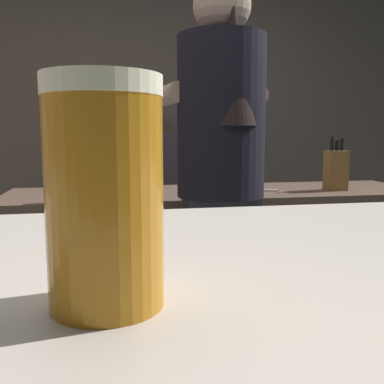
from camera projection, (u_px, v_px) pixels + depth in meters
name	position (u px, v px, depth m)	size (l,w,h in m)	color
wall_back	(132.00, 113.00, 3.50)	(5.20, 0.10, 2.70)	brown
prep_counter	(219.00, 275.00, 2.22)	(2.10, 0.60, 0.89)	brown
back_shelf	(138.00, 209.00, 3.33)	(0.80, 0.36, 1.20)	#3E313A
bartender	(221.00, 173.00, 1.68)	(0.47, 0.54, 1.76)	#2E323B
knife_block	(336.00, 170.00, 2.16)	(0.10, 0.08, 0.27)	brown
mixing_bowl	(137.00, 187.00, 2.04)	(0.22, 0.22, 0.06)	teal
chefs_knife	(254.00, 190.00, 2.14)	(0.24, 0.03, 0.01)	silver
pint_glass_near	(105.00, 194.00, 0.26)	(0.07, 0.07, 0.14)	#B9741A
bottle_soy	(106.00, 120.00, 3.26)	(0.07, 0.07, 0.23)	#508632
bottle_hot_sauce	(147.00, 118.00, 3.18)	(0.07, 0.07, 0.27)	#D8CC86
bottle_vinegar	(155.00, 120.00, 3.34)	(0.06, 0.06, 0.24)	#42843A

